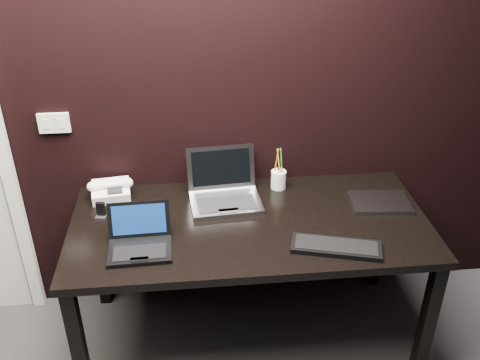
{
  "coord_description": "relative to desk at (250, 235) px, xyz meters",
  "views": [
    {
      "loc": [
        0.04,
        -0.68,
        2.18
      ],
      "look_at": [
        0.25,
        1.35,
        1.0
      ],
      "focal_mm": 40.0,
      "sensor_mm": 36.0,
      "label": 1
    }
  ],
  "objects": [
    {
      "name": "wall_switch",
      "position": [
        -0.92,
        0.39,
        0.46
      ],
      "size": [
        0.15,
        0.02,
        0.1
      ],
      "color": "silver",
      "rests_on": "wall_back"
    },
    {
      "name": "silver_laptop",
      "position": [
        -0.11,
        0.2,
        0.12
      ],
      "size": [
        0.37,
        0.34,
        0.24
      ],
      "color": "#A1A1A6",
      "rests_on": "desk"
    },
    {
      "name": "netbook",
      "position": [
        -0.51,
        -0.16,
        0.11
      ],
      "size": [
        0.28,
        0.25,
        0.18
      ],
      "color": "black",
      "rests_on": "desk"
    },
    {
      "name": "mobile_phone",
      "position": [
        -0.7,
        0.1,
        0.11
      ],
      "size": [
        0.06,
        0.05,
        0.09
      ],
      "color": "black",
      "rests_on": "desk"
    },
    {
      "name": "wall_back",
      "position": [
        -0.3,
        0.4,
        0.64
      ],
      "size": [
        4.0,
        0.0,
        4.0
      ],
      "primitive_type": "plane",
      "rotation": [
        1.57,
        0.0,
        0.0
      ],
      "color": "black",
      "rests_on": "ground"
    },
    {
      "name": "pen_cup",
      "position": [
        0.18,
        0.3,
        0.13
      ],
      "size": [
        0.09,
        0.09,
        0.23
      ],
      "color": "white",
      "rests_on": "desk"
    },
    {
      "name": "ext_keyboard",
      "position": [
        0.35,
        -0.25,
        0.09
      ],
      "size": [
        0.41,
        0.23,
        0.02
      ],
      "color": "black",
      "rests_on": "desk"
    },
    {
      "name": "desk_phone",
      "position": [
        -0.68,
        0.29,
        0.12
      ],
      "size": [
        0.23,
        0.19,
        0.11
      ],
      "color": "white",
      "rests_on": "desk"
    },
    {
      "name": "desk",
      "position": [
        0.0,
        0.0,
        0.0
      ],
      "size": [
        1.7,
        0.8,
        0.74
      ],
      "color": "black",
      "rests_on": "ground"
    },
    {
      "name": "closed_laptop",
      "position": [
        0.66,
        0.09,
        0.09
      ],
      "size": [
        0.3,
        0.23,
        0.02
      ],
      "color": "gray",
      "rests_on": "desk"
    }
  ]
}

